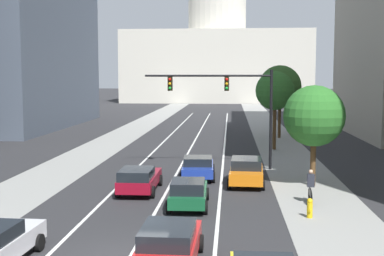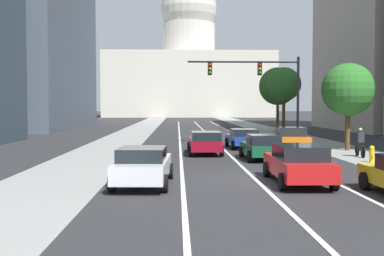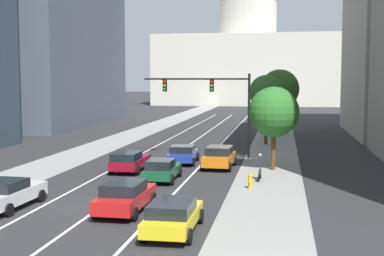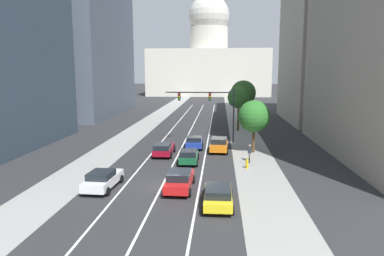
{
  "view_description": "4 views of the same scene",
  "coord_description": "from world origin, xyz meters",
  "px_view_note": "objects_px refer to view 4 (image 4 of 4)",
  "views": [
    {
      "loc": [
        3.5,
        -17.45,
        6.4
      ],
      "look_at": [
        0.9,
        17.04,
        2.88
      ],
      "focal_mm": 48.01,
      "sensor_mm": 36.0,
      "label": 1
    },
    {
      "loc": [
        -3.17,
        -18.99,
        3.01
      ],
      "look_at": [
        -1.96,
        20.08,
        1.16
      ],
      "focal_mm": 44.18,
      "sensor_mm": 36.0,
      "label": 2
    },
    {
      "loc": [
        8.89,
        -25.57,
        6.4
      ],
      "look_at": [
        2.23,
        13.95,
        2.74
      ],
      "focal_mm": 50.32,
      "sensor_mm": 36.0,
      "label": 3
    },
    {
      "loc": [
        4.51,
        -27.2,
        9.0
      ],
      "look_at": [
        1.05,
        16.63,
        2.02
      ],
      "focal_mm": 33.34,
      "sensor_mm": 36.0,
      "label": 4
    }
  ],
  "objects_px": {
    "car_red": "(180,180)",
    "fire_hydrant": "(247,164)",
    "street_tree_near_right": "(239,98)",
    "capitol_building": "(209,62)",
    "traffic_signal_mast": "(212,104)",
    "street_tree_far_right": "(243,93)",
    "car_orange": "(219,145)",
    "street_tree_mid_right": "(254,116)",
    "cyclist": "(249,153)",
    "car_yellow": "(218,195)",
    "car_white": "(103,179)",
    "car_blue": "(194,142)",
    "car_green": "(189,156)",
    "car_crimson": "(164,149)"
  },
  "relations": [
    {
      "from": "car_red",
      "to": "fire_hydrant",
      "type": "xyz_separation_m",
      "value": [
        5.62,
        6.54,
        -0.32
      ]
    },
    {
      "from": "car_red",
      "to": "street_tree_near_right",
      "type": "distance_m",
      "value": 29.22
    },
    {
      "from": "capitol_building",
      "to": "car_red",
      "type": "distance_m",
      "value": 113.67
    },
    {
      "from": "traffic_signal_mast",
      "to": "street_tree_far_right",
      "type": "bearing_deg",
      "value": 74.54
    },
    {
      "from": "car_orange",
      "to": "street_tree_mid_right",
      "type": "bearing_deg",
      "value": -88.34
    },
    {
      "from": "car_red",
      "to": "cyclist",
      "type": "relative_size",
      "value": 2.8
    },
    {
      "from": "traffic_signal_mast",
      "to": "cyclist",
      "type": "height_order",
      "value": "traffic_signal_mast"
    },
    {
      "from": "car_yellow",
      "to": "car_white",
      "type": "xyz_separation_m",
      "value": [
        -8.92,
        2.82,
        0.02
      ]
    },
    {
      "from": "car_yellow",
      "to": "traffic_signal_mast",
      "type": "distance_m",
      "value": 22.13
    },
    {
      "from": "traffic_signal_mast",
      "to": "car_blue",
      "type": "bearing_deg",
      "value": -120.56
    },
    {
      "from": "car_white",
      "to": "street_tree_near_right",
      "type": "relative_size",
      "value": 0.69
    },
    {
      "from": "street_tree_mid_right",
      "to": "street_tree_near_right",
      "type": "height_order",
      "value": "street_tree_near_right"
    },
    {
      "from": "car_orange",
      "to": "car_blue",
      "type": "relative_size",
      "value": 0.97
    },
    {
      "from": "car_green",
      "to": "cyclist",
      "type": "bearing_deg",
      "value": -79.62
    },
    {
      "from": "car_crimson",
      "to": "street_tree_near_right",
      "type": "distance_m",
      "value": 19.9
    },
    {
      "from": "car_crimson",
      "to": "cyclist",
      "type": "bearing_deg",
      "value": -101.39
    },
    {
      "from": "car_crimson",
      "to": "cyclist",
      "type": "relative_size",
      "value": 2.66
    },
    {
      "from": "car_red",
      "to": "fire_hydrant",
      "type": "height_order",
      "value": "car_red"
    },
    {
      "from": "car_white",
      "to": "street_tree_mid_right",
      "type": "distance_m",
      "value": 19.01
    },
    {
      "from": "street_tree_far_right",
      "to": "car_white",
      "type": "bearing_deg",
      "value": -109.3
    },
    {
      "from": "car_white",
      "to": "street_tree_far_right",
      "type": "relative_size",
      "value": 0.62
    },
    {
      "from": "car_crimson",
      "to": "fire_hydrant",
      "type": "height_order",
      "value": "car_crimson"
    },
    {
      "from": "car_white",
      "to": "car_yellow",
      "type": "bearing_deg",
      "value": -104.87
    },
    {
      "from": "car_yellow",
      "to": "street_tree_near_right",
      "type": "bearing_deg",
      "value": -5.49
    },
    {
      "from": "fire_hydrant",
      "to": "cyclist",
      "type": "xyz_separation_m",
      "value": [
        0.44,
        2.7,
        0.39
      ]
    },
    {
      "from": "street_tree_mid_right",
      "to": "car_white",
      "type": "bearing_deg",
      "value": -132.99
    },
    {
      "from": "capitol_building",
      "to": "street_tree_mid_right",
      "type": "distance_m",
      "value": 100.33
    },
    {
      "from": "car_white",
      "to": "street_tree_far_right",
      "type": "distance_m",
      "value": 39.62
    },
    {
      "from": "car_orange",
      "to": "car_white",
      "type": "relative_size",
      "value": 0.89
    },
    {
      "from": "car_green",
      "to": "fire_hydrant",
      "type": "bearing_deg",
      "value": -105.75
    },
    {
      "from": "cyclist",
      "to": "street_tree_far_right",
      "type": "xyz_separation_m",
      "value": [
        1.01,
        27.65,
        4.42
      ]
    },
    {
      "from": "capitol_building",
      "to": "car_white",
      "type": "height_order",
      "value": "capitol_building"
    },
    {
      "from": "car_green",
      "to": "car_red",
      "type": "relative_size",
      "value": 0.87
    },
    {
      "from": "car_red",
      "to": "fire_hydrant",
      "type": "bearing_deg",
      "value": -39.76
    },
    {
      "from": "fire_hydrant",
      "to": "cyclist",
      "type": "bearing_deg",
      "value": 80.82
    },
    {
      "from": "street_tree_mid_right",
      "to": "street_tree_far_right",
      "type": "relative_size",
      "value": 0.78
    },
    {
      "from": "traffic_signal_mast",
      "to": "street_tree_mid_right",
      "type": "bearing_deg",
      "value": -47.23
    },
    {
      "from": "car_green",
      "to": "traffic_signal_mast",
      "type": "bearing_deg",
      "value": -11.92
    },
    {
      "from": "capitol_building",
      "to": "car_green",
      "type": "height_order",
      "value": "capitol_building"
    },
    {
      "from": "car_crimson",
      "to": "street_tree_mid_right",
      "type": "bearing_deg",
      "value": -76.4
    },
    {
      "from": "car_crimson",
      "to": "capitol_building",
      "type": "bearing_deg",
      "value": -1.22
    },
    {
      "from": "car_yellow",
      "to": "car_green",
      "type": "distance_m",
      "value": 11.46
    },
    {
      "from": "street_tree_mid_right",
      "to": "car_blue",
      "type": "bearing_deg",
      "value": 165.25
    },
    {
      "from": "car_yellow",
      "to": "street_tree_far_right",
      "type": "xyz_separation_m",
      "value": [
        4.09,
        39.96,
        4.53
      ]
    },
    {
      "from": "car_blue",
      "to": "street_tree_mid_right",
      "type": "bearing_deg",
      "value": -107.2
    },
    {
      "from": "capitol_building",
      "to": "street_tree_mid_right",
      "type": "bearing_deg",
      "value": -85.24
    },
    {
      "from": "car_blue",
      "to": "traffic_signal_mast",
      "type": "distance_m",
      "value": 5.81
    },
    {
      "from": "traffic_signal_mast",
      "to": "car_white",
      "type": "bearing_deg",
      "value": -112.85
    },
    {
      "from": "car_orange",
      "to": "car_white",
      "type": "distance_m",
      "value": 16.39
    },
    {
      "from": "traffic_signal_mast",
      "to": "street_tree_near_right",
      "type": "relative_size",
      "value": 1.28
    }
  ]
}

